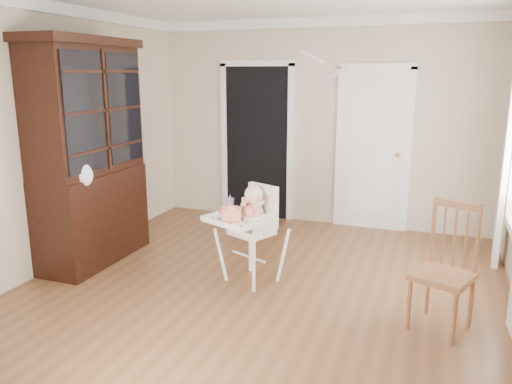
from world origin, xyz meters
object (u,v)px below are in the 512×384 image
(sippy_cup, at_px, (230,205))
(dining_chair, at_px, (444,272))
(china_cabinet, at_px, (88,153))
(cake, at_px, (231,214))
(high_chair, at_px, (251,223))

(sippy_cup, distance_m, dining_chair, 2.03)
(china_cabinet, bearing_deg, dining_chair, -4.99)
(cake, xyz_separation_m, dining_chair, (1.88, -0.13, -0.26))
(high_chair, height_order, dining_chair, dining_chair)
(china_cabinet, bearing_deg, high_chair, 1.18)
(sippy_cup, relative_size, china_cabinet, 0.08)
(high_chair, relative_size, china_cabinet, 0.41)
(high_chair, bearing_deg, sippy_cup, -151.92)
(cake, relative_size, sippy_cup, 1.33)
(dining_chair, bearing_deg, china_cabinet, -163.09)
(cake, relative_size, dining_chair, 0.25)
(sippy_cup, xyz_separation_m, dining_chair, (1.98, -0.33, -0.28))
(sippy_cup, bearing_deg, cake, -65.02)
(sippy_cup, bearing_deg, dining_chair, -9.61)
(cake, xyz_separation_m, sippy_cup, (-0.09, 0.20, 0.02))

